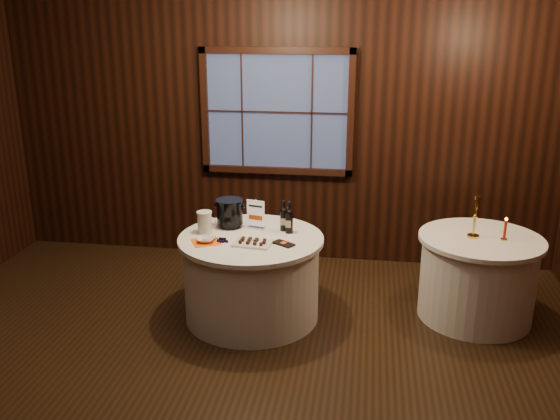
% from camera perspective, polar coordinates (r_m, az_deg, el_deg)
% --- Properties ---
extents(ground, '(6.00, 6.00, 0.00)m').
position_cam_1_polar(ground, '(4.68, -5.17, -15.78)').
color(ground, black).
rests_on(ground, ground).
extents(back_wall, '(6.00, 0.10, 3.00)m').
position_cam_1_polar(back_wall, '(6.42, -0.28, 8.51)').
color(back_wall, black).
rests_on(back_wall, ground).
extents(main_table, '(1.28, 1.28, 0.77)m').
position_cam_1_polar(main_table, '(5.35, -2.75, -6.45)').
color(main_table, white).
rests_on(main_table, ground).
extents(side_table, '(1.08, 1.08, 0.77)m').
position_cam_1_polar(side_table, '(5.62, 18.44, -6.14)').
color(side_table, white).
rests_on(side_table, ground).
extents(sign_stand, '(0.17, 0.11, 0.28)m').
position_cam_1_polar(sign_stand, '(5.38, -2.31, -0.82)').
color(sign_stand, '#AEADB4').
rests_on(sign_stand, main_table).
extents(port_bottle_left, '(0.07, 0.07, 0.28)m').
position_cam_1_polar(port_bottle_left, '(5.32, 0.37, -0.73)').
color(port_bottle_left, black).
rests_on(port_bottle_left, main_table).
extents(port_bottle_right, '(0.07, 0.07, 0.29)m').
position_cam_1_polar(port_bottle_right, '(5.25, 0.89, -0.93)').
color(port_bottle_right, black).
rests_on(port_bottle_right, main_table).
extents(ice_bucket, '(0.26, 0.26, 0.26)m').
position_cam_1_polar(ice_bucket, '(5.42, -4.86, -0.25)').
color(ice_bucket, black).
rests_on(ice_bucket, main_table).
extents(chocolate_plate, '(0.34, 0.24, 0.05)m').
position_cam_1_polar(chocolate_plate, '(5.02, -2.67, -3.14)').
color(chocolate_plate, silver).
rests_on(chocolate_plate, main_table).
extents(chocolate_box, '(0.21, 0.18, 0.02)m').
position_cam_1_polar(chocolate_box, '(5.02, 0.35, -3.26)').
color(chocolate_box, black).
rests_on(chocolate_box, main_table).
extents(grape_bunch, '(0.16, 0.08, 0.04)m').
position_cam_1_polar(grape_bunch, '(5.10, -5.55, -2.86)').
color(grape_bunch, black).
rests_on(grape_bunch, main_table).
extents(glass_pitcher, '(0.18, 0.14, 0.20)m').
position_cam_1_polar(glass_pitcher, '(5.31, -7.25, -1.16)').
color(glass_pitcher, silver).
rests_on(glass_pitcher, main_table).
extents(orange_napkin, '(0.30, 0.30, 0.00)m').
position_cam_1_polar(orange_napkin, '(5.11, -7.16, -3.06)').
color(orange_napkin, '#FF6215').
rests_on(orange_napkin, main_table).
extents(cracker_bowl, '(0.17, 0.17, 0.04)m').
position_cam_1_polar(cracker_bowl, '(5.11, -7.17, -2.85)').
color(cracker_bowl, silver).
rests_on(cracker_bowl, orange_napkin).
extents(brass_candlestick, '(0.11, 0.11, 0.37)m').
position_cam_1_polar(brass_candlestick, '(5.42, 18.22, -1.15)').
color(brass_candlestick, gold).
rests_on(brass_candlestick, side_table).
extents(red_candle, '(0.06, 0.06, 0.21)m').
position_cam_1_polar(red_candle, '(5.45, 20.83, -1.93)').
color(red_candle, gold).
rests_on(red_candle, side_table).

